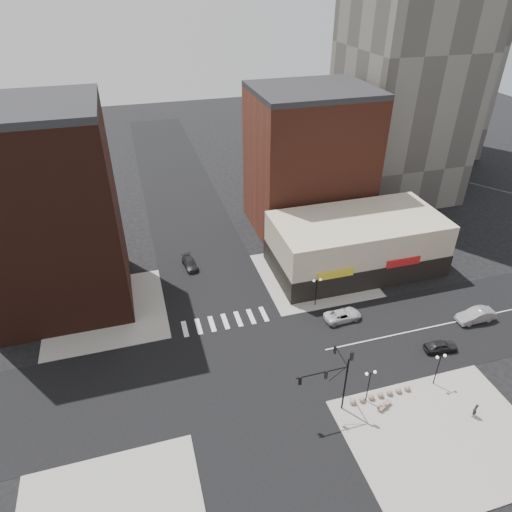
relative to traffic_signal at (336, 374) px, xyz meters
name	(u,v)px	position (x,y,z in m)	size (l,w,h in m)	color
ground	(243,368)	(-7.24, 7.83, -4.96)	(240.00, 240.00, 0.00)	black
road_ew	(243,368)	(-7.24, 7.83, -4.95)	(200.00, 14.00, 0.02)	black
road_ns	(243,368)	(-7.24, 7.83, -4.95)	(14.00, 200.00, 0.02)	black
sidewalk_nw	(106,311)	(-21.74, 22.33, -4.90)	(15.00, 15.00, 0.12)	gray
sidewalk_ne	(314,275)	(7.26, 22.33, -4.90)	(15.00, 15.00, 0.12)	gray
sidewalk_se	(443,438)	(8.76, -6.17, -4.90)	(18.00, 14.00, 0.12)	gray
building_nw	(48,216)	(-26.24, 26.33, 7.54)	(16.00, 15.00, 25.00)	#341710
building_ne_midrise	(309,163)	(11.76, 37.33, 6.04)	(18.00, 15.00, 22.00)	#602A1D
building_ne_row	(355,248)	(13.76, 22.83, -1.66)	(24.20, 12.20, 8.00)	beige
traffic_signal	(336,374)	(0.00, 0.00, 0.00)	(5.59, 3.09, 7.77)	black
street_lamp_se_a	(370,379)	(3.76, -0.17, -1.67)	(1.22, 0.32, 4.16)	black
street_lamp_se_b	(439,362)	(11.76, -0.17, -1.67)	(1.22, 0.32, 4.16)	black
street_lamp_ne	(317,285)	(4.76, 15.83, -1.67)	(1.22, 0.32, 4.16)	black
bollard_row	(380,395)	(5.41, -0.17, -4.53)	(6.93, 0.63, 0.63)	gray
white_suv	(343,315)	(7.04, 12.29, -4.30)	(2.21, 4.79, 1.33)	silver
dark_sedan_east	(441,346)	(15.58, 4.05, -4.30)	(1.56, 3.87, 1.32)	black
silver_sedan	(476,315)	(22.98, 7.39, -4.14)	(1.75, 5.02, 1.65)	#9E9DA2
dark_sedan_north	(190,264)	(-9.57, 29.48, -4.34)	(1.74, 4.27, 1.24)	black
pedestrian	(475,410)	(13.09, -4.89, -4.02)	(0.60, 0.40, 1.65)	black
stone_bench	(384,406)	(5.13, -1.45, -4.62)	(1.84, 1.23, 0.41)	gray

